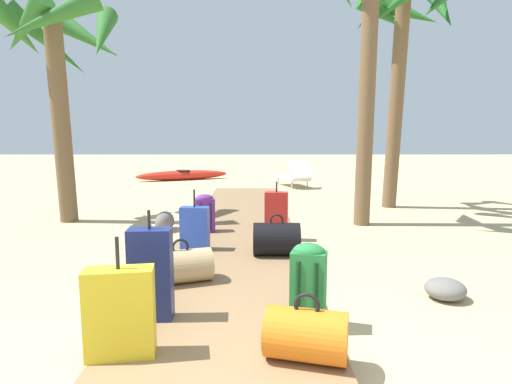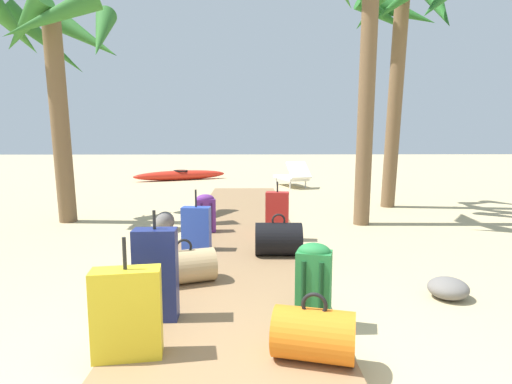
{
  "view_description": "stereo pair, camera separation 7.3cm",
  "coord_description": "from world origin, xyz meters",
  "px_view_note": "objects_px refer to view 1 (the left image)",
  "views": [
    {
      "loc": [
        0.22,
        -1.56,
        1.46
      ],
      "look_at": [
        0.25,
        5.3,
        0.55
      ],
      "focal_mm": 28.88,
      "sensor_mm": 36.0,
      "label": 1
    },
    {
      "loc": [
        0.14,
        -1.56,
        1.46
      ],
      "look_at": [
        0.25,
        5.3,
        0.55
      ],
      "focal_mm": 28.88,
      "sensor_mm": 36.0,
      "label": 2
    }
  ],
  "objects_px": {
    "backpack_green": "(308,280)",
    "suitcase_yellow": "(120,313)",
    "duffel_bag_tan": "(181,266)",
    "palm_tree_near_right": "(404,29)",
    "kayak": "(183,175)",
    "suitcase_navy": "(151,274)",
    "duffel_bag_black": "(277,239)",
    "palm_tree_near_left": "(59,52)",
    "lounge_chair": "(294,176)",
    "suitcase_blue": "(195,228)",
    "duffel_bag_orange": "(306,334)",
    "suitcase_red": "(276,214)",
    "backpack_purple": "(205,212)"
  },
  "relations": [
    {
      "from": "backpack_green",
      "to": "suitcase_yellow",
      "type": "bearing_deg",
      "value": -157.01
    },
    {
      "from": "duffel_bag_tan",
      "to": "palm_tree_near_right",
      "type": "bearing_deg",
      "value": 51.24
    },
    {
      "from": "duffel_bag_tan",
      "to": "kayak",
      "type": "xyz_separation_m",
      "value": [
        -1.75,
        10.37,
        -0.07
      ]
    },
    {
      "from": "suitcase_navy",
      "to": "duffel_bag_black",
      "type": "bearing_deg",
      "value": 58.47
    },
    {
      "from": "backpack_green",
      "to": "palm_tree_near_right",
      "type": "xyz_separation_m",
      "value": [
        2.52,
        5.33,
        3.17
      ]
    },
    {
      "from": "palm_tree_near_left",
      "to": "lounge_chair",
      "type": "distance_m",
      "value": 7.18
    },
    {
      "from": "backpack_green",
      "to": "kayak",
      "type": "xyz_separation_m",
      "value": [
        -2.86,
        11.17,
        -0.22
      ]
    },
    {
      "from": "suitcase_blue",
      "to": "duffel_bag_orange",
      "type": "distance_m",
      "value": 2.77
    },
    {
      "from": "duffel_bag_black",
      "to": "duffel_bag_orange",
      "type": "distance_m",
      "value": 2.31
    },
    {
      "from": "suitcase_blue",
      "to": "kayak",
      "type": "xyz_separation_m",
      "value": [
        -1.72,
        9.2,
        -0.18
      ]
    },
    {
      "from": "suitcase_red",
      "to": "kayak",
      "type": "relative_size",
      "value": 0.24
    },
    {
      "from": "suitcase_red",
      "to": "palm_tree_near_left",
      "type": "relative_size",
      "value": 0.2
    },
    {
      "from": "suitcase_blue",
      "to": "backpack_green",
      "type": "bearing_deg",
      "value": -59.95
    },
    {
      "from": "lounge_chair",
      "to": "kayak",
      "type": "distance_m",
      "value": 4.18
    },
    {
      "from": "lounge_chair",
      "to": "suitcase_navy",
      "type": "bearing_deg",
      "value": -102.28
    },
    {
      "from": "backpack_purple",
      "to": "lounge_chair",
      "type": "distance_m",
      "value": 6.46
    },
    {
      "from": "backpack_purple",
      "to": "suitcase_red",
      "type": "xyz_separation_m",
      "value": [
        1.04,
        -0.22,
        0.02
      ]
    },
    {
      "from": "backpack_purple",
      "to": "suitcase_blue",
      "type": "height_order",
      "value": "suitcase_blue"
    },
    {
      "from": "duffel_bag_tan",
      "to": "suitcase_red",
      "type": "height_order",
      "value": "suitcase_red"
    },
    {
      "from": "duffel_bag_black",
      "to": "kayak",
      "type": "distance_m",
      "value": 9.82
    },
    {
      "from": "backpack_purple",
      "to": "palm_tree_near_left",
      "type": "bearing_deg",
      "value": 155.87
    },
    {
      "from": "suitcase_navy",
      "to": "lounge_chair",
      "type": "xyz_separation_m",
      "value": [
        1.98,
        9.11,
        -0.1
      ]
    },
    {
      "from": "suitcase_blue",
      "to": "suitcase_navy",
      "type": "bearing_deg",
      "value": -91.58
    },
    {
      "from": "backpack_purple",
      "to": "duffel_bag_tan",
      "type": "relative_size",
      "value": 0.85
    },
    {
      "from": "suitcase_blue",
      "to": "duffel_bag_black",
      "type": "bearing_deg",
      "value": -13.8
    },
    {
      "from": "suitcase_blue",
      "to": "palm_tree_near_left",
      "type": "xyz_separation_m",
      "value": [
        -2.51,
        2.11,
        2.52
      ]
    },
    {
      "from": "suitcase_navy",
      "to": "kayak",
      "type": "relative_size",
      "value": 0.27
    },
    {
      "from": "duffel_bag_tan",
      "to": "duffel_bag_orange",
      "type": "relative_size",
      "value": 1.16
    },
    {
      "from": "suitcase_blue",
      "to": "suitcase_red",
      "type": "xyz_separation_m",
      "value": [
        1.05,
        0.77,
        0.04
      ]
    },
    {
      "from": "suitcase_red",
      "to": "lounge_chair",
      "type": "xyz_separation_m",
      "value": [
        0.88,
        6.38,
        -0.06
      ]
    },
    {
      "from": "duffel_bag_tan",
      "to": "suitcase_blue",
      "type": "height_order",
      "value": "suitcase_blue"
    },
    {
      "from": "kayak",
      "to": "backpack_purple",
      "type": "bearing_deg",
      "value": -78.14
    },
    {
      "from": "suitcase_yellow",
      "to": "suitcase_navy",
      "type": "xyz_separation_m",
      "value": [
        0.06,
        0.55,
        0.06
      ]
    },
    {
      "from": "duffel_bag_black",
      "to": "palm_tree_near_left",
      "type": "height_order",
      "value": "palm_tree_near_left"
    },
    {
      "from": "suitcase_navy",
      "to": "palm_tree_near_left",
      "type": "xyz_separation_m",
      "value": [
        -2.45,
        4.07,
        2.44
      ]
    },
    {
      "from": "backpack_green",
      "to": "lounge_chair",
      "type": "distance_m",
      "value": 9.17
    },
    {
      "from": "duffel_bag_orange",
      "to": "kayak",
      "type": "bearing_deg",
      "value": 103.28
    },
    {
      "from": "palm_tree_near_left",
      "to": "kayak",
      "type": "relative_size",
      "value": 1.21
    },
    {
      "from": "duffel_bag_black",
      "to": "suitcase_navy",
      "type": "distance_m",
      "value": 2.02
    },
    {
      "from": "backpack_purple",
      "to": "palm_tree_near_right",
      "type": "relative_size",
      "value": 0.12
    },
    {
      "from": "duffel_bag_black",
      "to": "suitcase_red",
      "type": "xyz_separation_m",
      "value": [
        0.05,
        1.02,
        0.11
      ]
    },
    {
      "from": "suitcase_red",
      "to": "palm_tree_near_right",
      "type": "height_order",
      "value": "palm_tree_near_right"
    },
    {
      "from": "palm_tree_near_right",
      "to": "duffel_bag_orange",
      "type": "bearing_deg",
      "value": -113.79
    },
    {
      "from": "kayak",
      "to": "palm_tree_near_left",
      "type": "bearing_deg",
      "value": -96.37
    },
    {
      "from": "palm_tree_near_right",
      "to": "duffel_bag_black",
      "type": "bearing_deg",
      "value": -126.52
    },
    {
      "from": "suitcase_yellow",
      "to": "duffel_bag_orange",
      "type": "distance_m",
      "value": 1.18
    },
    {
      "from": "suitcase_yellow",
      "to": "kayak",
      "type": "relative_size",
      "value": 0.25
    },
    {
      "from": "duffel_bag_orange",
      "to": "kayak",
      "type": "xyz_separation_m",
      "value": [
        -2.77,
        11.75,
        -0.07
      ]
    },
    {
      "from": "duffel_bag_tan",
      "to": "palm_tree_near_right",
      "type": "relative_size",
      "value": 0.14
    },
    {
      "from": "suitcase_navy",
      "to": "palm_tree_near_right",
      "type": "bearing_deg",
      "value": 55.03
    }
  ]
}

